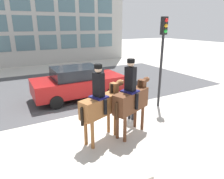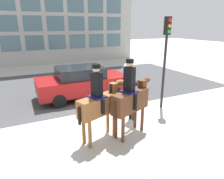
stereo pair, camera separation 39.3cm
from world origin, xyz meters
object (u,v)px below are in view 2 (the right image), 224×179
object	(u,v)px
mounted_horse_companion	(131,99)
traffic_light	(166,49)
pedestrian_bystander	(133,95)
street_car_near_lane	(82,82)
mounted_horse_lead	(100,103)

from	to	relation	value
mounted_horse_companion	traffic_light	size ratio (longest dim) A/B	0.66
pedestrian_bystander	street_car_near_lane	world-z (taller)	pedestrian_bystander
mounted_horse_companion	traffic_light	world-z (taller)	traffic_light
traffic_light	mounted_horse_lead	bearing A→B (deg)	-159.91
mounted_horse_companion	mounted_horse_lead	bearing A→B (deg)	151.01
mounted_horse_lead	mounted_horse_companion	world-z (taller)	mounted_horse_companion
traffic_light	pedestrian_bystander	bearing A→B (deg)	-164.23
mounted_horse_lead	street_car_near_lane	bearing A→B (deg)	60.95
pedestrian_bystander	traffic_light	world-z (taller)	traffic_light
mounted_horse_companion	street_car_near_lane	size ratio (longest dim) A/B	0.58
mounted_horse_lead	traffic_light	bearing A→B (deg)	0.47
mounted_horse_lead	mounted_horse_companion	xyz separation A→B (m)	(1.03, -0.15, 0.02)
mounted_horse_lead	street_car_near_lane	world-z (taller)	mounted_horse_lead
mounted_horse_companion	pedestrian_bystander	bearing A→B (deg)	34.48
mounted_horse_companion	pedestrian_bystander	size ratio (longest dim) A/B	1.46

